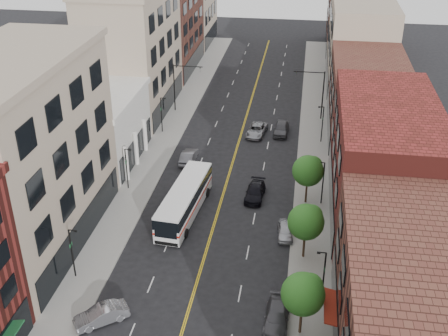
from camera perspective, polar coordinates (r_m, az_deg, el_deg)
The scene contains 30 objects.
sidewalk_left at distance 74.73m, azimuth -6.47°, elevation 2.06°, with size 4.00×110.00×0.15m, color gray.
sidewalk_right at distance 72.48m, azimuth 9.02°, elevation 1.00°, with size 4.00×110.00×0.15m, color gray.
bldg_l_tanoffice at distance 55.00m, azimuth -19.80°, elevation 0.83°, with size 10.00×22.00×18.00m, color tan.
bldg_l_white at distance 71.75m, azimuth -12.86°, elevation 3.82°, with size 10.00×14.00×8.00m, color silver.
bldg_l_far_a at distance 85.09m, azimuth -9.24°, elevation 11.60°, with size 10.00×20.00×18.00m, color tan.
bldg_l_far_b at distance 104.03m, azimuth -5.91°, elevation 13.96°, with size 10.00×20.00×15.00m, color brown.
bldg_r_near at distance 41.52m, azimuth 19.03°, elevation -15.63°, with size 10.00×26.00×10.00m, color brown.
bldg_r_mid at distance 60.59m, azimuth 15.94°, elevation 0.83°, with size 10.00×22.00×12.00m, color #581C17.
bldg_r_far_a at distance 80.14m, azimuth 14.40°, elevation 7.01°, with size 10.00×20.00×10.00m, color brown.
bldg_r_far_b at distance 99.47m, azimuth 13.65°, elevation 12.38°, with size 10.00×22.00×14.00m, color tan.
bldg_r_far_c at distance 119.17m, azimuth 12.97°, elevation 14.24°, with size 10.00×18.00×11.00m, color brown.
tree_r_1 at distance 44.24m, azimuth 8.15°, elevation -12.43°, with size 3.40×3.40×5.59m.
tree_r_2 at distance 52.28m, azimuth 8.42°, elevation -5.34°, with size 3.40×3.40×5.59m.
tree_r_3 at distance 60.90m, azimuth 8.61°, elevation -0.19°, with size 3.40×3.40×5.59m.
lamp_l_1 at distance 51.72m, azimuth -15.17°, elevation -8.09°, with size 0.81×0.55×5.05m.
lamp_l_2 at distance 64.33m, azimuth -9.85°, elevation 0.16°, with size 0.81×0.55×5.05m.
lamp_l_3 at distance 78.18m, azimuth -6.35°, elevation 5.60°, with size 0.81×0.55×5.05m.
lamp_r_1 at distance 48.08m, azimuth 10.06°, elevation -10.57°, with size 0.81×0.55×5.05m.
lamp_r_2 at distance 61.43m, azimuth 9.99°, elevation -1.28°, with size 0.81×0.55×5.05m.
lamp_r_3 at distance 75.82m, azimuth 9.94°, elevation 4.61°, with size 0.81×0.55×5.05m.
signal_mast_left at distance 84.67m, azimuth -4.61°, elevation 8.69°, with size 4.49×0.18×7.20m.
signal_mast_right at distance 82.63m, azimuth 9.55°, elevation 7.89°, with size 4.49×0.18×7.20m.
city_bus at distance 59.46m, azimuth -4.03°, elevation -3.18°, with size 3.80×12.63×3.20m.
car_angle_b at distance 48.05m, azimuth -12.36°, elevation -14.38°, with size 1.54×4.43×1.46m, color #A6A8AE.
car_parked_mid at distance 47.13m, azimuth 5.39°, elevation -14.77°, with size 1.96×4.82×1.40m, color #454549.
car_parked_far at distance 56.90m, azimuth 6.23°, elevation -6.35°, with size 1.51×3.75×1.28m, color #A8AAB0.
car_lane_behind at distance 70.60m, azimuth -3.62°, elevation 1.17°, with size 1.59×4.57×1.50m, color #57565C.
car_lane_a at distance 62.95m, azimuth 3.18°, elevation -2.46°, with size 1.96×4.82×1.40m, color black.
car_lane_b at distance 77.95m, azimuth 3.34°, elevation 3.85°, with size 2.35×5.10×1.42m, color gray.
car_lane_c at distance 78.51m, azimuth 5.83°, elevation 4.03°, with size 1.95×4.85×1.65m, color #434247.
Camera 1 is at (8.31, -29.71, 32.68)m, focal length 45.00 mm.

